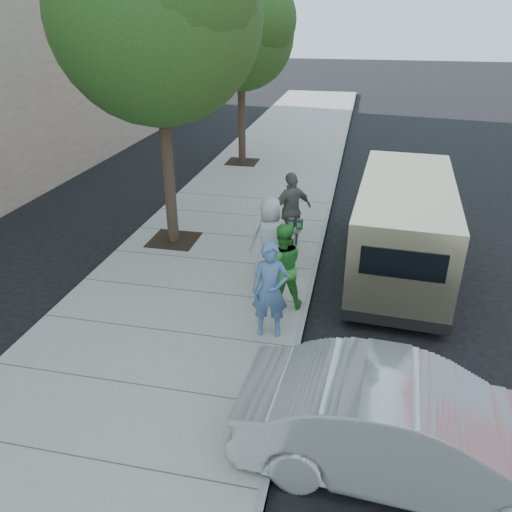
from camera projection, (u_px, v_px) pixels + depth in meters
name	position (u px, v px, depth m)	size (l,w,h in m)	color
ground	(238.00, 302.00, 10.45)	(120.00, 120.00, 0.00)	black
sidewalk	(192.00, 294.00, 10.61)	(5.00, 60.00, 0.15)	gray
curb_face	(306.00, 306.00, 10.15)	(0.12, 60.00, 0.16)	gray
tree_near	(157.00, 8.00, 10.53)	(4.62, 4.60, 7.53)	black
tree_far	(242.00, 30.00, 17.49)	(3.92, 3.80, 6.49)	black
parking_meter	(295.00, 236.00, 10.58)	(0.30, 0.11, 1.43)	gray
van	(402.00, 225.00, 11.22)	(2.29, 5.94, 2.16)	beige
sedan	(412.00, 429.00, 6.30)	(1.56, 4.47, 1.47)	#AFB3B7
person_officer	(270.00, 290.00, 8.80)	(0.66, 0.43, 1.80)	#4D72A5
person_green_shirt	(282.00, 267.00, 9.65)	(0.86, 0.67, 1.77)	green
person_gray_shirt	(270.00, 238.00, 10.74)	(0.90, 0.59, 1.85)	#B1B2B4
person_striped_polo	(291.00, 211.00, 12.16)	(1.12, 0.47, 1.92)	slate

